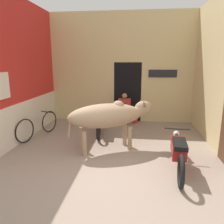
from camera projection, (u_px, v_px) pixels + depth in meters
ground_plane at (104, 177)px, 4.42m from camera, size 30.00×30.00×0.00m
wall_left_shopfront at (21, 73)px, 6.37m from camera, size 0.25×4.33×4.05m
wall_back_with_doorway at (123, 75)px, 8.42m from camera, size 5.34×0.93×4.05m
wall_right_with_door at (219, 73)px, 5.71m from camera, size 0.22×4.33×4.05m
cow at (109, 116)px, 5.56m from camera, size 2.24×1.41×1.30m
motorcycle_near at (178, 150)px, 4.63m from camera, size 0.58×2.07×0.75m
motorcycle_far at (101, 120)px, 7.07m from camera, size 0.58×2.04×0.73m
bicycle at (38, 126)px, 6.68m from camera, size 0.62×1.70×0.71m
shopkeeper_seated at (124, 108)px, 8.05m from camera, size 0.45×0.33×1.14m
plastic_stool at (135, 117)px, 8.23m from camera, size 0.29×0.29×0.39m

